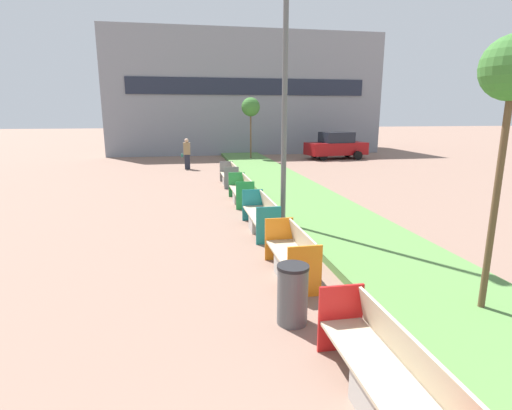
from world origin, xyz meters
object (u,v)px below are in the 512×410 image
bench_teal_frame (261,218)px  street_lamp_post (285,46)px  bench_orange_frame (292,258)px  pedestrian_walking (187,154)px  bench_red_frame (388,382)px  litter_bin (292,294)px  bench_green_frame (242,192)px  parked_car_distant (336,146)px  sapling_tree_far (251,107)px  bench_grey_frame (230,177)px

bench_teal_frame → street_lamp_post: size_ratio=0.26×
bench_orange_frame → pedestrian_walking: bearing=96.4°
bench_red_frame → pedestrian_walking: 19.87m
bench_red_frame → litter_bin: (-0.48, 2.03, 0.09)m
bench_green_frame → litter_bin: bearing=-93.2°
bench_teal_frame → parked_car_distant: parked_car_distant is taller
pedestrian_walking → parked_car_distant: (10.38, 3.56, 0.02)m
bench_teal_frame → sapling_tree_far: (2.50, 16.34, 3.14)m
litter_bin → parked_car_distant: size_ratio=0.21×
bench_red_frame → bench_teal_frame: size_ratio=1.07×
bench_orange_frame → litter_bin: bearing=-105.2°
litter_bin → pedestrian_walking: pedestrian_walking is taller
street_lamp_post → sapling_tree_far: bearing=83.4°
bench_green_frame → parked_car_distant: bearing=56.1°
bench_orange_frame → street_lamp_post: size_ratio=0.22×
bench_red_frame → bench_orange_frame: 3.78m
bench_orange_frame → bench_green_frame: same height
bench_grey_frame → pedestrian_walking: pedestrian_walking is taller
bench_red_frame → bench_green_frame: bearing=90.0°
street_lamp_post → bench_red_frame: bearing=-95.0°
bench_green_frame → bench_grey_frame: (-0.00, 3.69, -0.00)m
bench_red_frame → bench_teal_frame: (-0.00, 6.94, -0.00)m
bench_grey_frame → street_lamp_post: (0.61, -7.31, 4.42)m
bench_teal_frame → street_lamp_post: bearing=0.9°
bench_green_frame → bench_grey_frame: 3.69m
pedestrian_walking → bench_teal_frame: bearing=-82.0°
bench_red_frame → bench_teal_frame: 6.94m
bench_green_frame → sapling_tree_far: 13.33m
bench_red_frame → bench_grey_frame: 14.26m
parked_car_distant → street_lamp_post: bearing=-124.4°
litter_bin → bench_teal_frame: bearing=84.4°
street_lamp_post → parked_car_distant: size_ratio=1.99×
bench_teal_frame → pedestrian_walking: (-1.80, 12.84, 0.52)m
bench_orange_frame → bench_grey_frame: (0.00, 10.48, 0.00)m
bench_orange_frame → sapling_tree_far: sapling_tree_far is taller
sapling_tree_far → parked_car_distant: size_ratio=0.94×
bench_red_frame → bench_orange_frame: bearing=90.1°
bench_orange_frame → litter_bin: size_ratio=2.05×
bench_teal_frame → pedestrian_walking: 12.98m
bench_red_frame → street_lamp_post: bearing=85.0°
bench_green_frame → bench_orange_frame: bearing=-90.0°
litter_bin → street_lamp_post: street_lamp_post is taller
bench_red_frame → parked_car_distant: bearing=69.8°
bench_orange_frame → parked_car_distant: size_ratio=0.44×
bench_orange_frame → bench_green_frame: bearing=90.0°
bench_orange_frame → street_lamp_post: bearing=79.0°
bench_orange_frame → sapling_tree_far: bearing=82.7°
bench_teal_frame → sapling_tree_far: sapling_tree_far is taller
bench_green_frame → street_lamp_post: (0.61, -3.61, 4.42)m
sapling_tree_far → parked_car_distant: 6.62m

